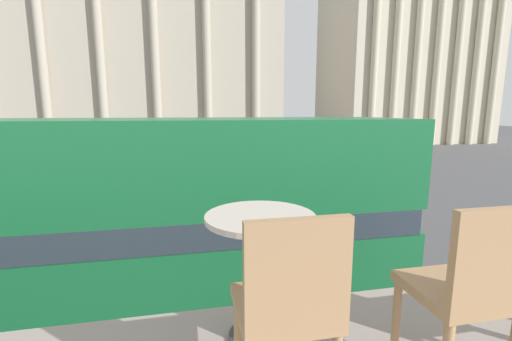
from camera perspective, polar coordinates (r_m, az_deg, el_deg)
double_decker_bus at (r=6.79m, az=-25.70°, el=-9.00°), size 11.47×2.74×4.35m
cafe_dining_table at (r=1.92m, az=0.70°, el=-12.96°), size 0.60×0.60×0.73m
cafe_chair_0 at (r=1.48m, az=5.41°, el=-21.33°), size 0.40×0.40×0.91m
cafe_chair_1 at (r=1.84m, az=31.81°, el=-16.23°), size 0.40×0.40×0.91m
plaza_building_left at (r=45.60m, az=-19.36°, el=16.52°), size 34.43×12.73×20.46m
plaza_building_right at (r=58.07m, az=23.54°, el=17.06°), size 23.09×14.63×25.23m
traffic_light_near at (r=14.50m, az=8.15°, el=1.19°), size 0.42×0.24×3.55m
traffic_light_mid at (r=19.97m, az=-25.96°, el=3.53°), size 0.42×0.24×4.05m
car_maroon at (r=29.42m, az=-20.25°, el=1.82°), size 4.20×1.93×1.35m
car_white at (r=16.76m, az=-11.55°, el=-3.42°), size 4.20×1.93×1.35m
pedestrian_yellow at (r=31.65m, az=-10.46°, el=3.34°), size 0.32×0.32×1.74m
pedestrian_black at (r=23.75m, az=-0.70°, el=1.47°), size 0.32×0.32×1.79m
pedestrian_olive at (r=13.63m, az=-14.93°, el=-5.35°), size 0.32×0.32×1.72m
pedestrian_blue at (r=29.41m, az=-28.68°, el=1.70°), size 0.32×0.32×1.65m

